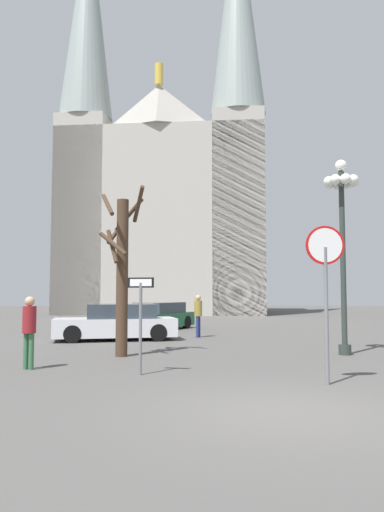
# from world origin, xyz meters

# --- Properties ---
(ground_plane) EXTENTS (120.00, 120.00, 0.00)m
(ground_plane) POSITION_xyz_m (0.00, 0.00, 0.00)
(ground_plane) COLOR #514F4C
(cathedral) EXTENTS (18.58, 13.91, 36.88)m
(cathedral) POSITION_xyz_m (-2.44, 36.20, 11.22)
(cathedral) COLOR #ADA89E
(cathedral) RESTS_ON ground
(stop_sign) EXTENTS (0.78, 0.08, 3.15)m
(stop_sign) POSITION_xyz_m (1.38, 2.15, 2.21)
(stop_sign) COLOR slate
(stop_sign) RESTS_ON ground
(one_way_arrow_sign) EXTENTS (0.59, 0.18, 2.15)m
(one_way_arrow_sign) POSITION_xyz_m (-2.39, 3.47, 1.34)
(one_way_arrow_sign) COLOR slate
(one_way_arrow_sign) RESTS_ON ground
(street_lamp) EXTENTS (1.06, 1.06, 5.78)m
(street_lamp) POSITION_xyz_m (3.34, 6.80, 4.05)
(street_lamp) COLOR #2D3833
(street_lamp) RESTS_ON ground
(bare_tree) EXTENTS (1.33, 1.32, 4.88)m
(bare_tree) POSITION_xyz_m (-3.15, 6.67, 2.49)
(bare_tree) COLOR #473323
(bare_tree) RESTS_ON ground
(parked_car_near_white) EXTENTS (4.84, 2.62, 1.37)m
(parked_car_near_white) POSITION_xyz_m (-3.84, 11.63, 0.65)
(parked_car_near_white) COLOR silver
(parked_car_near_white) RESTS_ON ground
(parked_car_far_green) EXTENTS (3.77, 4.71, 1.33)m
(parked_car_far_green) POSITION_xyz_m (-2.42, 16.85, 0.63)
(parked_car_far_green) COLOR #1E5B38
(parked_car_far_green) RESTS_ON ground
(pedestrian_walking) EXTENTS (0.32, 0.32, 1.72)m
(pedestrian_walking) POSITION_xyz_m (-0.66, 12.67, 1.04)
(pedestrian_walking) COLOR navy
(pedestrian_walking) RESTS_ON ground
(pedestrian_standing) EXTENTS (0.32, 0.32, 1.72)m
(pedestrian_standing) POSITION_xyz_m (-5.09, 4.35, 1.04)
(pedestrian_standing) COLOR #33663F
(pedestrian_standing) RESTS_ON ground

